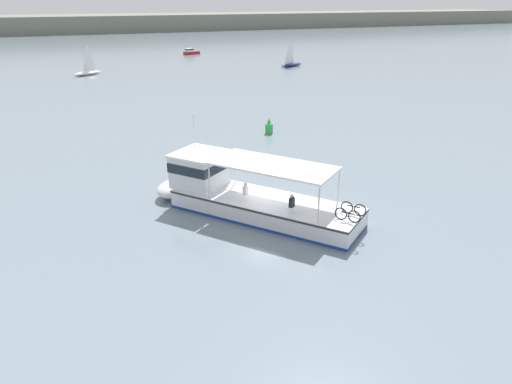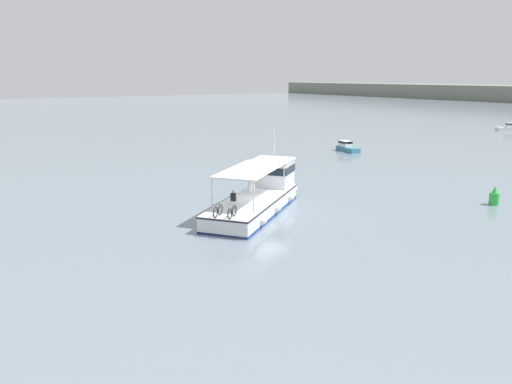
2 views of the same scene
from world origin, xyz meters
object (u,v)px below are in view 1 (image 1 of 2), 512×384
Objects in this scene: ferry_main at (241,195)px; motorboat_far_left at (191,52)px; sailboat_outer_anchorage at (87,71)px; channel_buoy at (269,127)px; sailboat_off_stern at (291,63)px.

ferry_main is 3.13× the size of motorboat_far_left.
sailboat_outer_anchorage is 44.95m from channel_buoy.
sailboat_outer_anchorage is at bearing -136.39° from motorboat_far_left.
channel_buoy is at bearing -74.50° from sailboat_outer_anchorage.
motorboat_far_left is at bearing 113.28° from sailboat_off_stern.
sailboat_off_stern reaches higher than ferry_main.
channel_buoy reaches higher than motorboat_far_left.
channel_buoy is (12.01, -43.31, 0.03)m from sailboat_outer_anchorage.
ferry_main is 82.67m from motorboat_far_left.
sailboat_off_stern reaches higher than motorboat_far_left.
ferry_main is 2.22× the size of sailboat_outer_anchorage.
sailboat_outer_anchorage and sailboat_off_stern have the same top height.
ferry_main is 17.08m from channel_buoy.
ferry_main is at bearing -103.87° from motorboat_far_left.
sailboat_outer_anchorage is (-3.46, 58.08, -0.47)m from ferry_main.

